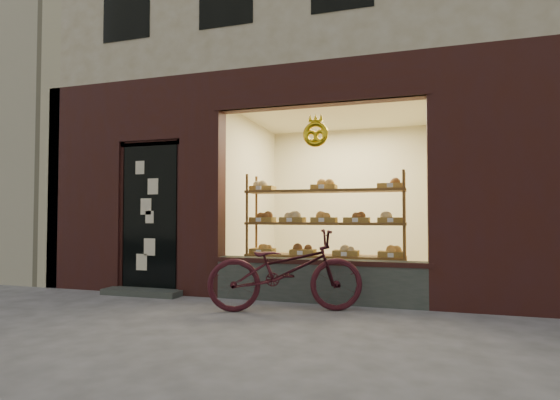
% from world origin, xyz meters
% --- Properties ---
extents(ground, '(90.00, 90.00, 0.00)m').
position_xyz_m(ground, '(0.00, 0.00, 0.00)').
color(ground, '#4E4E50').
extents(display_shelf, '(2.20, 0.45, 1.70)m').
position_xyz_m(display_shelf, '(0.45, 2.55, 0.85)').
color(display_shelf, '#5B3912').
rests_on(display_shelf, ground).
extents(bicycle, '(1.91, 1.22, 0.95)m').
position_xyz_m(bicycle, '(0.20, 1.49, 0.47)').
color(bicycle, '#350F17').
rests_on(bicycle, ground).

